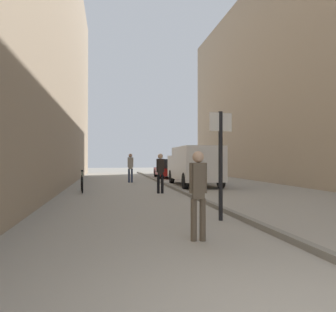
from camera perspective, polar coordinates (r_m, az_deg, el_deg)
The scene contains 11 objects.
ground_plane at distance 14.42m, azimuth -4.28°, elevation -6.35°, with size 80.00×80.00×0.00m, color gray.
building_facade_left at distance 15.80m, azimuth -23.59°, elevation 21.62°, with size 2.58×40.00×14.81m, color gray.
building_facade_across at distance 18.72m, azimuth 26.58°, elevation 16.19°, with size 2.15×40.00×13.66m, color gray.
kerb_strip at distance 14.68m, azimuth 1.89°, elevation -6.02°, with size 0.16×40.00×0.12m, color slate.
pedestrian_main_foreground at distance 13.71m, azimuth -1.37°, elevation -2.56°, with size 0.34×0.22×1.69m.
pedestrian_mid_block at distance 5.81m, azimuth 5.36°, elevation -5.84°, with size 0.32×0.21×1.61m.
pedestrian_far_crossing at distance 20.16m, azimuth -6.67°, elevation -1.73°, with size 0.35×0.24×1.80m.
delivery_van at distance 17.73m, azimuth 4.63°, elevation -1.53°, with size 2.13×5.49×2.11m.
parked_car at distance 25.11m, azimuth 0.04°, elevation -2.24°, with size 1.93×4.24×1.45m.
street_sign_post at distance 7.77m, azimuth 9.30°, elevation 0.07°, with size 0.60×0.14×2.60m.
bicycle_leaning at distance 14.75m, azimuth -15.00°, elevation -4.72°, with size 0.24×1.77×0.98m.
Camera 1 is at (-1.60, -2.26, 1.47)m, focal length 34.40 mm.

